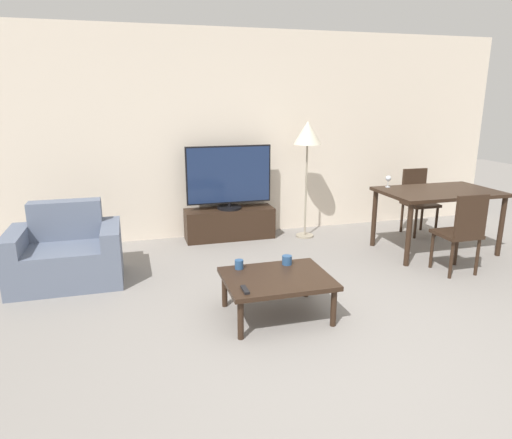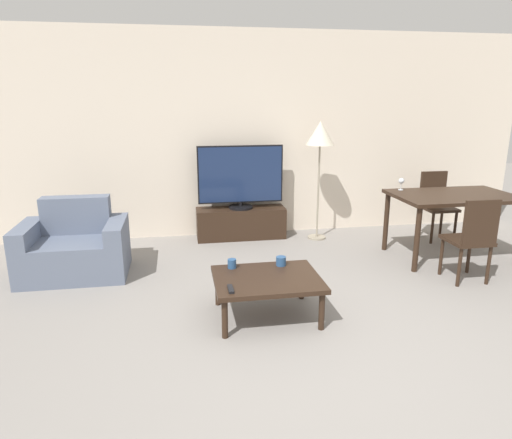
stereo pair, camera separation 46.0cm
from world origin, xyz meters
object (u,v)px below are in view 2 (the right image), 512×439
(dining_chair_far, at_px, (436,202))
(floor_lamp, at_px, (320,138))
(remote_primary, at_px, (231,289))
(wine_glass_left, at_px, (401,182))
(coffee_table, at_px, (267,281))
(tv, at_px, (240,177))
(cup_white_near, at_px, (281,261))
(cup_colored_far, at_px, (232,264))
(dining_table, at_px, (453,202))
(armchair, at_px, (75,249))
(dining_chair_near, at_px, (472,236))
(tv_stand, at_px, (241,223))

(dining_chair_far, height_order, floor_lamp, floor_lamp)
(floor_lamp, distance_m, remote_primary, 2.91)
(remote_primary, height_order, wine_glass_left, wine_glass_left)
(coffee_table, distance_m, remote_primary, 0.40)
(tv, xyz_separation_m, remote_primary, (-0.44, -2.53, -0.46))
(cup_white_near, relative_size, cup_colored_far, 1.09)
(coffee_table, relative_size, dining_table, 0.66)
(armchair, bearing_deg, tv, 27.33)
(cup_colored_far, height_order, wine_glass_left, wine_glass_left)
(tv, bearing_deg, wine_glass_left, -24.55)
(dining_chair_far, bearing_deg, dining_chair_near, -107.97)
(wine_glass_left, bearing_deg, cup_colored_far, -151.13)
(tv, height_order, wine_glass_left, tv)
(tv, xyz_separation_m, cup_colored_far, (-0.37, -2.05, -0.43))
(remote_primary, bearing_deg, dining_table, 26.15)
(armchair, distance_m, coffee_table, 2.26)
(cup_white_near, bearing_deg, floor_lamp, 63.65)
(wine_glass_left, bearing_deg, remote_primary, -143.26)
(tv_stand, height_order, dining_chair_near, dining_chair_near)
(armchair, bearing_deg, coffee_table, -35.80)
(tv_stand, relative_size, coffee_table, 1.31)
(tv, bearing_deg, coffee_table, -92.42)
(dining_chair_far, relative_size, floor_lamp, 0.57)
(armchair, xyz_separation_m, tv_stand, (1.93, 1.00, -0.08))
(wine_glass_left, bearing_deg, armchair, -177.61)
(tv_stand, distance_m, dining_chair_far, 2.62)
(dining_table, distance_m, cup_white_near, 2.43)
(armchair, relative_size, cup_colored_far, 13.09)
(coffee_table, height_order, floor_lamp, floor_lamp)
(tv, relative_size, cup_colored_far, 13.61)
(dining_chair_near, bearing_deg, tv_stand, 137.34)
(armchair, xyz_separation_m, dining_table, (4.25, -0.18, 0.39))
(tv, relative_size, dining_table, 0.82)
(dining_chair_near, relative_size, remote_primary, 5.94)
(tv, distance_m, cup_colored_far, 2.13)
(dining_table, bearing_deg, floor_lamp, 143.47)
(tv_stand, height_order, tv, tv)
(remote_primary, bearing_deg, cup_white_near, 42.26)
(tv_stand, bearing_deg, dining_chair_near, -42.66)
(tv_stand, xyz_separation_m, cup_colored_far, (-0.37, -2.06, 0.20))
(tv_stand, relative_size, wine_glass_left, 8.10)
(dining_chair_near, height_order, dining_chair_far, same)
(dining_chair_near, height_order, remote_primary, dining_chair_near)
(armchair, relative_size, dining_chair_near, 1.21)
(cup_colored_far, bearing_deg, remote_primary, -98.15)
(tv_stand, height_order, coffee_table, tv_stand)
(dining_chair_far, distance_m, remote_primary, 3.67)
(dining_chair_far, bearing_deg, tv_stand, 170.35)
(cup_white_near, bearing_deg, dining_chair_near, 4.11)
(dining_chair_near, bearing_deg, armchair, 167.03)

